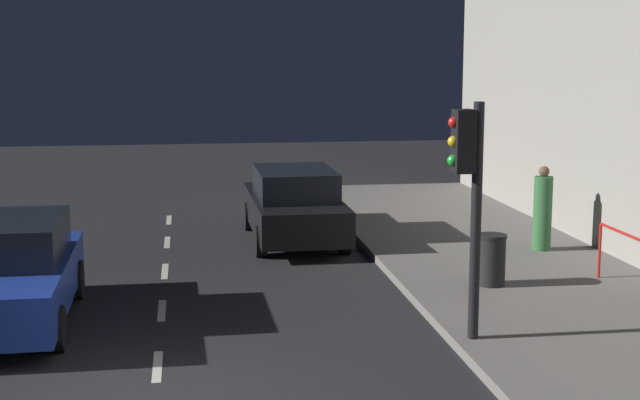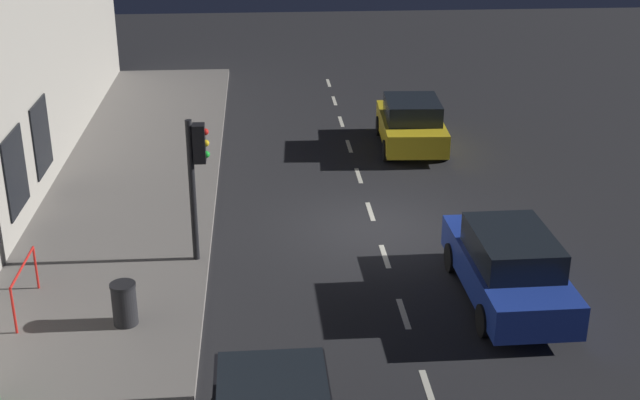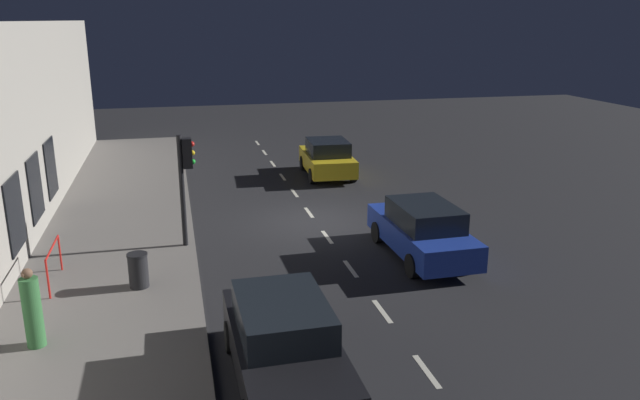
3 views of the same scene
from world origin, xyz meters
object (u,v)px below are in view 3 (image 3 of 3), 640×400
parked_car_0 (422,230)px  parked_car_2 (327,158)px  traffic_light (185,171)px  trash_bin (138,270)px  parked_car_1 (284,343)px  pedestrian_0 (32,311)px

parked_car_0 → parked_car_2: bearing=90.9°
traffic_light → trash_bin: size_ratio=3.74×
parked_car_0 → trash_bin: bearing=-176.2°
parked_car_1 → trash_bin: (2.77, -4.67, -0.21)m
traffic_light → parked_car_2: bearing=-128.5°
parked_car_0 → trash_bin: (7.65, 0.63, -0.20)m
parked_car_2 → pedestrian_0: 15.80m
parked_car_1 → trash_bin: 5.43m
parked_car_0 → pedestrian_0: 10.04m
parked_car_0 → pedestrian_0: size_ratio=2.63×
parked_car_1 → parked_car_2: 15.68m
parked_car_0 → parked_car_1: (4.89, 5.29, 0.00)m
parked_car_1 → pedestrian_0: bearing=-25.7°
pedestrian_0 → trash_bin: (-1.89, -2.48, -0.33)m
parked_car_0 → parked_car_1: same height
parked_car_0 → pedestrian_0: pedestrian_0 is taller
trash_bin → parked_car_0: bearing=-175.3°
parked_car_0 → trash_bin: size_ratio=5.08×
traffic_light → parked_car_1: traffic_light is taller
trash_bin → parked_car_1: bearing=120.6°
traffic_light → pedestrian_0: 6.28m
parked_car_0 → parked_car_2: same height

